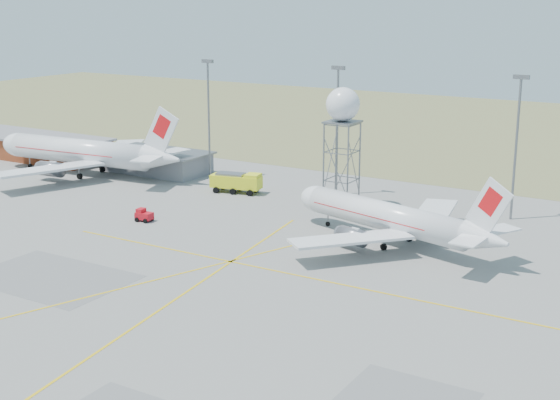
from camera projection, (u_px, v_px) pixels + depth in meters
The scene contains 12 objects.
ground at pixel (84, 373), 65.68m from camera, with size 400.00×400.00×0.00m, color gray.
grass_strip at pixel (519, 133), 181.66m from camera, with size 400.00×120.00×0.03m, color #616A3A.
building_orange at pixel (34, 146), 154.03m from camera, with size 33.00×12.00×4.30m.
building_grey at pixel (159, 162), 140.72m from camera, with size 19.00×10.00×3.90m.
mast_a at pixel (209, 109), 134.83m from camera, with size 2.20×0.50×20.50m.
mast_b at pixel (337, 120), 122.33m from camera, with size 2.20×0.50×20.50m.
mast_c at pixel (517, 136), 108.31m from camera, with size 2.20×0.50×20.50m.
airliner_main at pixel (389, 218), 99.52m from camera, with size 32.34×30.72×11.15m.
airliner_far at pixel (83, 152), 138.31m from camera, with size 39.11×37.91×13.30m.
radar_tower at pixel (342, 141), 115.18m from camera, with size 5.00×5.00×18.08m.
fire_truck at pixel (237, 183), 126.09m from camera, with size 8.64×4.64×3.30m.
baggage_tug at pixel (144, 216), 110.19m from camera, with size 2.45×2.04×1.81m.
Camera 1 is at (45.13, -42.71, 30.67)m, focal length 50.00 mm.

